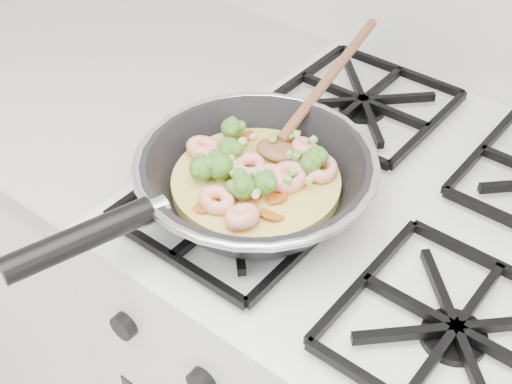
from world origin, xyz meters
The scene contains 2 objects.
counter_left centered at (-0.80, 1.70, 0.45)m, with size 1.00×0.60×0.90m.
skillet centered at (-0.14, 1.58, 0.96)m, with size 0.30×0.65×0.09m.
Camera 1 is at (0.27, 1.07, 1.50)m, focal length 48.80 mm.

